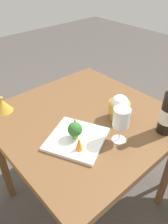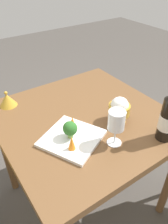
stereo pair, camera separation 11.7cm
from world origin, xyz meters
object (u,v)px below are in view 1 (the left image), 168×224
Objects in this scene: wine_glass at (121,119)px; broccoli_floret at (75,130)px; carrot_garnish_left at (79,144)px; carrot_garnish_right at (75,122)px; serving_plate at (77,139)px; rice_bowl at (119,107)px; rice_bowl_lid at (3,105)px.

broccoli_floret is (0.14, 0.15, -0.06)m from wine_glass.
carrot_garnish_left is 1.21× the size of carrot_garnish_right.
carrot_garnish_right is (0.07, -0.04, 0.04)m from serving_plate.
carrot_garnish_right is at bearing -34.70° from serving_plate.
wine_glass is 0.23m from serving_plate.
wine_glass reaches higher than carrot_garnish_left.
rice_bowl is 1.42× the size of rice_bowl_lid.
wine_glass is 0.53× the size of serving_plate.
carrot_garnish_left is (-0.52, -0.11, 0.01)m from rice_bowl_lid.
rice_bowl_lid is 0.30× the size of serving_plate.
rice_bowl_lid is at bearing 26.67° from wine_glass.
wine_glass reaches higher than carrot_garnish_right.
serving_plate is at bearing 86.45° from rice_bowl.
broccoli_floret is 0.08m from carrot_garnish_left.
rice_bowl reaches higher than carrot_garnish_right.
carrot_garnish_left reaches higher than serving_plate.
serving_plate is 3.91× the size of broccoli_floret.
rice_bowl reaches higher than carrot_garnish_left.
serving_plate is 0.06m from broccoli_floret.
rice_bowl_lid is (0.47, 0.42, -0.04)m from rice_bowl.
rice_bowl_lid is at bearing 41.99° from rice_bowl.
broccoli_floret is at bearing 47.97° from wine_glass.
rice_bowl_lid reaches higher than carrot_garnish_right.
serving_plate is 5.89× the size of carrot_garnish_right.
broccoli_floret reaches higher than carrot_garnish_left.
wine_glass reaches higher than broccoli_floret.
carrot_garnish_right is (0.20, 0.10, -0.08)m from wine_glass.
serving_plate is 4.86× the size of carrot_garnish_left.
rice_bowl_lid is at bearing 26.51° from carrot_garnish_right.
serving_plate is at bearing -128.74° from broccoli_floret.
broccoli_floret is (-0.45, -0.14, 0.03)m from rice_bowl_lid.
rice_bowl is 0.28m from broccoli_floret.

